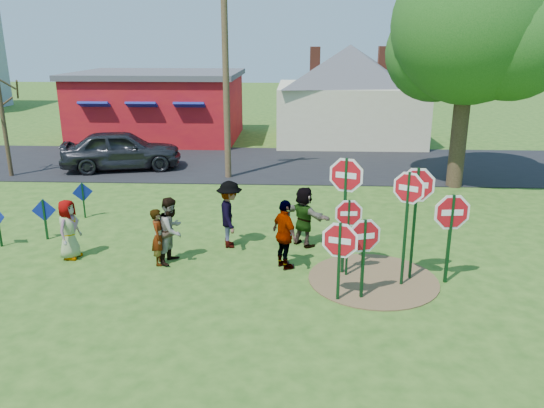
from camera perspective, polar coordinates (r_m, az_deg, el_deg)
The scene contains 24 objects.
ground at distance 14.50m, azimuth -7.74°, elevation -6.03°, with size 120.00×120.00×0.00m, color #295117.
road at distance 25.36m, azimuth -3.18°, elevation 4.36°, with size 120.00×7.50×0.04m, color black.
dirt_patch at distance 13.50m, azimuth 10.81°, elevation -7.97°, with size 3.20×3.20×0.03m, color brown.
red_building at distance 32.31m, azimuth -11.96°, elevation 10.34°, with size 9.40×7.69×3.90m.
cream_house at distance 31.34m, azimuth 8.25°, elevation 12.09°, with size 9.40×9.40×6.50m.
stop_sign_a at distance 11.87m, azimuth 7.30°, elevation -4.48°, with size 1.08×0.34×2.02m.
stop_sign_b at distance 12.98m, azimuth 7.93°, elevation 1.87°, with size 1.09×0.41×3.15m.
stop_sign_c at distance 12.64m, azimuth 14.38°, elevation 0.14°, with size 0.88×0.56×2.96m.
stop_sign_d at distance 13.02m, azimuth 15.26°, elevation 0.89°, with size 1.14×0.08×2.99m.
stop_sign_e at distance 12.02m, azimuth 9.86°, elevation -4.06°, with size 1.02×0.33×2.06m.
stop_sign_f at distance 13.23m, azimuth 18.74°, elevation -1.44°, with size 1.18×0.15×2.40m.
stop_sign_g at distance 13.07m, azimuth 8.22°, elevation -1.79°, with size 0.92×0.08×2.12m.
blue_diamond_c at distance 16.96m, azimuth -23.28°, elevation -1.08°, with size 0.69×0.13×1.25m.
blue_diamond_d at distance 18.55m, azimuth -19.66°, elevation 0.78°, with size 0.59×0.30×1.21m.
person_a at distance 15.26m, azimuth -21.02°, elevation -2.55°, with size 0.81×0.52×1.65m, color navy.
person_b at distance 14.20m, azimuth -12.11°, elevation -3.47°, with size 0.56×0.37×1.53m, color #317F66.
person_c at distance 14.23m, azimuth -10.76°, elevation -2.77°, with size 0.87×0.68×1.79m, color #8F6142.
person_d at distance 15.04m, azimuth -4.56°, elevation -1.12°, with size 1.24×0.72×1.93m, color #37383D.
person_e at distance 13.58m, azimuth 1.40°, elevation -3.33°, with size 1.08×0.45×1.85m, color #4C2A5A.
person_f at distance 15.13m, azimuth 3.47°, elevation -1.35°, with size 1.62×0.52×1.75m, color #1F512F.
suv at distance 24.93m, azimuth -15.87°, elevation 5.64°, with size 2.10×5.22×1.78m, color #2E2E33.
utility_pole at distance 22.17m, azimuth -5.00°, elevation 14.16°, with size 2.06×0.58×8.55m.
leafy_tree at distance 22.01m, azimuth 20.87°, elevation 16.72°, with size 6.43×5.86×9.13m.
bare_tree_west at distance 25.12m, azimuth -27.15°, elevation 9.54°, with size 1.80×1.80×4.80m.
Camera 1 is at (2.56, -13.07, 5.73)m, focal length 35.00 mm.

